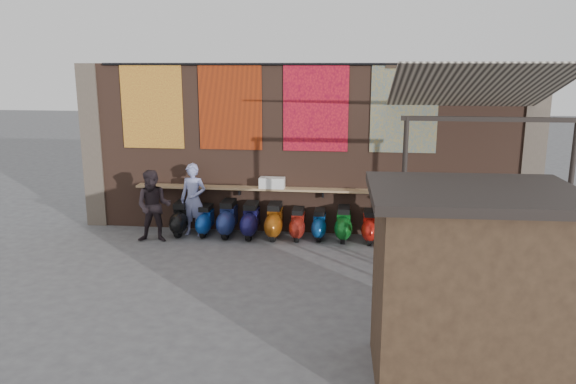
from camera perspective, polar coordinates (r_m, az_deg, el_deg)
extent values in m
plane|color=#474749|center=(11.28, 0.20, -7.83)|extent=(70.00, 70.00, 0.00)
cube|color=brown|center=(13.38, 1.56, 4.36)|extent=(10.00, 0.40, 4.00)
cube|color=#4C4238|center=(14.80, -18.99, 4.49)|extent=(0.50, 0.50, 4.00)
cube|color=#4C4238|center=(13.91, 23.46, 3.61)|extent=(0.50, 0.50, 4.00)
cube|color=#9E7A51|center=(13.19, 1.39, 0.25)|extent=(8.00, 0.32, 0.05)
cube|color=white|center=(13.21, -1.63, 0.94)|extent=(0.59, 0.27, 0.25)
cube|color=#9F2A17|center=(13.86, -13.66, 8.46)|extent=(1.50, 0.02, 2.00)
cube|color=#E9400D|center=(13.32, -5.89, 8.58)|extent=(1.50, 0.02, 2.00)
cube|color=red|center=(13.03, 2.83, 8.54)|extent=(1.50, 0.02, 2.00)
cube|color=#245585|center=(13.04, 11.72, 8.29)|extent=(1.50, 0.02, 2.00)
cylinder|color=black|center=(13.00, 1.52, 12.86)|extent=(9.50, 0.06, 0.06)
imported|color=#838ABF|center=(13.40, -9.59, -0.77)|extent=(0.67, 0.48, 1.72)
imported|color=#2A2025|center=(13.09, -13.48, -1.42)|extent=(0.87, 0.72, 1.66)
imported|color=#161832|center=(10.56, 16.13, -5.51)|extent=(0.93, 0.83, 1.51)
imported|color=slate|center=(11.47, 23.58, -3.64)|extent=(1.31, 0.87, 1.89)
imported|color=#9D8C64|center=(12.04, 12.81, -2.98)|extent=(0.87, 0.73, 1.53)
cube|color=black|center=(7.48, 17.74, -9.65)|extent=(2.30, 1.76, 2.43)
cube|color=black|center=(7.10, 18.44, -0.11)|extent=(2.57, 2.02, 0.12)
cube|color=gold|center=(8.11, 16.68, -3.72)|extent=(1.20, 0.08, 0.50)
cube|color=#473321|center=(8.39, 16.29, -9.45)|extent=(1.86, 0.16, 0.06)
cube|color=beige|center=(11.61, 18.48, 10.07)|extent=(3.20, 3.28, 0.97)
cube|color=#33261C|center=(13.16, 17.24, 12.17)|extent=(3.30, 0.08, 0.12)
cube|color=black|center=(10.17, 19.92, 6.97)|extent=(3.00, 0.08, 0.08)
cylinder|color=black|center=(10.21, 11.59, -1.22)|extent=(0.09, 0.09, 3.10)
cylinder|color=black|center=(10.82, 26.53, -1.56)|extent=(0.09, 0.09, 3.10)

